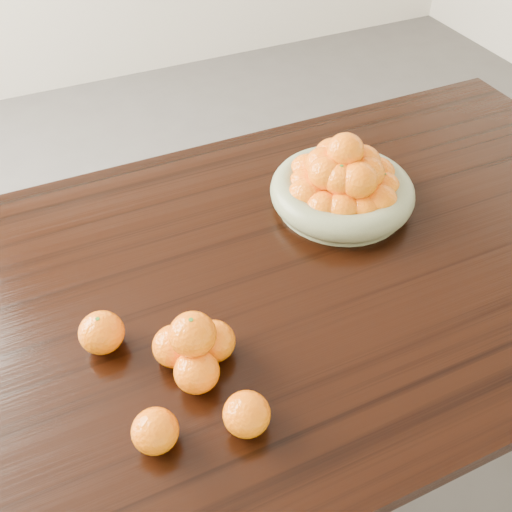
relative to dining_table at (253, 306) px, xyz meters
name	(u,v)px	position (x,y,z in m)	size (l,w,h in m)	color
ground	(254,453)	(0.00, 0.00, -0.66)	(5.00, 5.00, 0.00)	#4E4C4A
dining_table	(253,306)	(0.00, 0.00, 0.00)	(2.00, 1.00, 0.75)	black
fruit_bowl	(343,184)	(0.28, 0.13, 0.15)	(0.33, 0.33, 0.18)	gray
orange_pyramid	(194,348)	(-0.18, -0.15, 0.14)	(0.14, 0.14, 0.12)	orange
loose_orange_0	(102,333)	(-0.32, -0.04, 0.13)	(0.08, 0.08, 0.08)	orange
loose_orange_1	(155,431)	(-0.29, -0.27, 0.12)	(0.07, 0.07, 0.07)	orange
loose_orange_2	(247,414)	(-0.15, -0.30, 0.13)	(0.08, 0.08, 0.07)	orange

